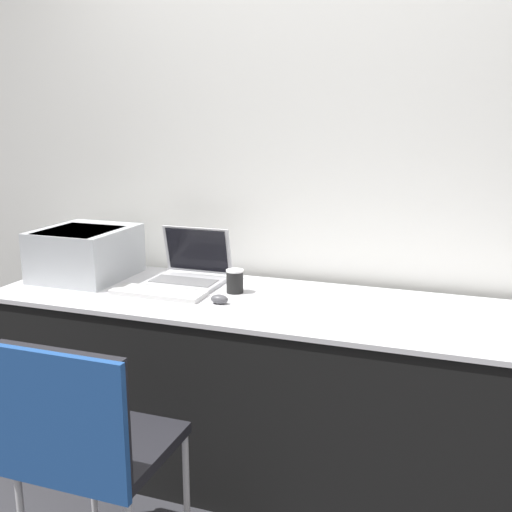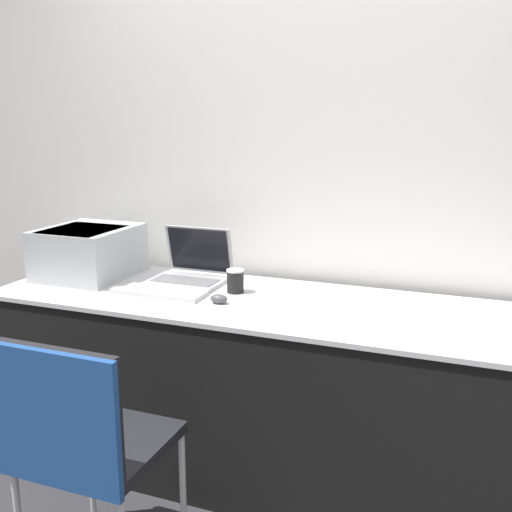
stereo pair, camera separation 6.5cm
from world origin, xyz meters
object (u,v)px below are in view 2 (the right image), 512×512
at_px(laptop_left, 191,270).
at_px(coffee_cup, 235,281).
at_px(printer, 88,250).
at_px(mouse, 219,299).
at_px(external_keyboard, 159,292).
at_px(chair, 78,433).

distance_m(laptop_left, coffee_cup, 0.28).
bearing_deg(coffee_cup, printer, 179.77).
height_order(laptop_left, mouse, laptop_left).
relative_size(printer, laptop_left, 1.28).
bearing_deg(coffee_cup, external_keyboard, -153.48).
bearing_deg(external_keyboard, chair, -79.63).
distance_m(coffee_cup, mouse, 0.18).
bearing_deg(coffee_cup, mouse, -90.30).
xyz_separation_m(laptop_left, coffee_cup, (0.27, -0.10, -0.00)).
bearing_deg(printer, mouse, -12.91).
bearing_deg(laptop_left, external_keyboard, -97.27).
xyz_separation_m(coffee_cup, mouse, (-0.00, -0.17, -0.03)).
height_order(mouse, chair, chair).
distance_m(printer, mouse, 0.79).
xyz_separation_m(external_keyboard, mouse, (0.30, -0.02, 0.01)).
bearing_deg(mouse, external_keyboard, 175.41).
bearing_deg(chair, external_keyboard, 100.37).
xyz_separation_m(printer, mouse, (0.77, -0.18, -0.11)).
relative_size(laptop_left, chair, 0.38).
height_order(printer, coffee_cup, printer).
relative_size(mouse, chair, 0.09).
bearing_deg(mouse, printer, 167.09).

